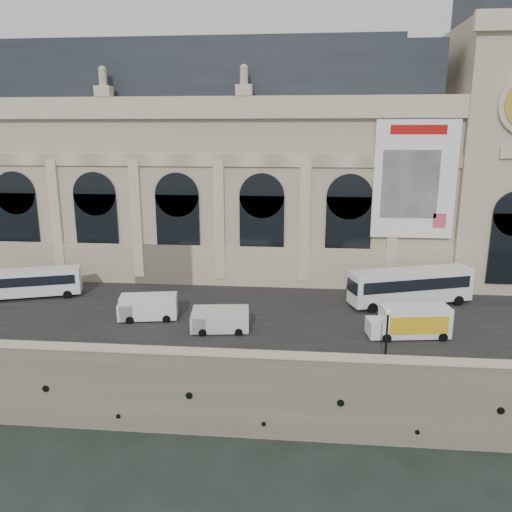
{
  "coord_description": "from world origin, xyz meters",
  "views": [
    {
      "loc": [
        10.71,
        -35.42,
        24.01
      ],
      "look_at": [
        5.31,
        22.0,
        9.79
      ],
      "focal_mm": 35.0,
      "sensor_mm": 36.0,
      "label": 1
    }
  ],
  "objects_px": {
    "bus_left": "(28,282)",
    "lamp_right": "(387,337)",
    "bus_right": "(410,285)",
    "van_c": "(145,307)",
    "box_truck": "(410,322)",
    "van_b": "(217,320)"
  },
  "relations": [
    {
      "from": "bus_right",
      "to": "van_b",
      "type": "xyz_separation_m",
      "value": [
        -19.31,
        -9.38,
        -1.0
      ]
    },
    {
      "from": "van_c",
      "to": "box_truck",
      "type": "relative_size",
      "value": 0.8
    },
    {
      "from": "bus_right",
      "to": "van_c",
      "type": "height_order",
      "value": "bus_right"
    },
    {
      "from": "van_b",
      "to": "box_truck",
      "type": "distance_m",
      "value": 17.54
    },
    {
      "from": "van_b",
      "to": "box_truck",
      "type": "xyz_separation_m",
      "value": [
        17.54,
        0.5,
        0.26
      ]
    },
    {
      "from": "box_truck",
      "to": "van_b",
      "type": "bearing_deg",
      "value": -178.37
    },
    {
      "from": "bus_right",
      "to": "van_c",
      "type": "relative_size",
      "value": 2.26
    },
    {
      "from": "van_b",
      "to": "box_truck",
      "type": "height_order",
      "value": "box_truck"
    },
    {
      "from": "bus_left",
      "to": "lamp_right",
      "type": "bearing_deg",
      "value": -19.06
    },
    {
      "from": "van_c",
      "to": "box_truck",
      "type": "height_order",
      "value": "box_truck"
    },
    {
      "from": "bus_left",
      "to": "bus_right",
      "type": "height_order",
      "value": "bus_right"
    },
    {
      "from": "van_b",
      "to": "lamp_right",
      "type": "relative_size",
      "value": 1.21
    },
    {
      "from": "bus_left",
      "to": "bus_right",
      "type": "bearing_deg",
      "value": 2.18
    },
    {
      "from": "bus_right",
      "to": "lamp_right",
      "type": "bearing_deg",
      "value": -108.27
    },
    {
      "from": "van_b",
      "to": "lamp_right",
      "type": "height_order",
      "value": "lamp_right"
    },
    {
      "from": "bus_left",
      "to": "lamp_right",
      "type": "distance_m",
      "value": 39.4
    },
    {
      "from": "bus_left",
      "to": "van_c",
      "type": "bearing_deg",
      "value": -19.21
    },
    {
      "from": "van_c",
      "to": "lamp_right",
      "type": "height_order",
      "value": "lamp_right"
    },
    {
      "from": "bus_right",
      "to": "lamp_right",
      "type": "distance_m",
      "value": 15.23
    },
    {
      "from": "van_c",
      "to": "lamp_right",
      "type": "xyz_separation_m",
      "value": [
        22.16,
        -7.61,
        0.99
      ]
    },
    {
      "from": "bus_right",
      "to": "box_truck",
      "type": "distance_m",
      "value": 9.08
    },
    {
      "from": "bus_right",
      "to": "van_c",
      "type": "bearing_deg",
      "value": -165.72
    }
  ]
}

